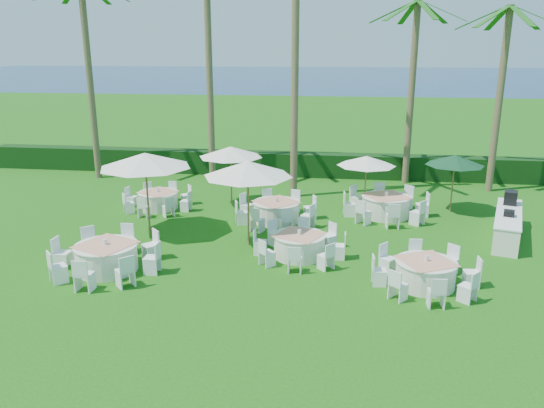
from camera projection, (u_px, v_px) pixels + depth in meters
The scene contains 20 objects.
ground at pixel (269, 264), 16.50m from camera, with size 120.00×120.00×0.00m, color #1B510D.
hedge at pixel (301, 164), 27.73m from camera, with size 34.00×1.00×1.20m, color black.
ocean at pixel (335, 79), 113.43m from camera, with size 260.00×260.00×0.00m, color #061442.
banquet_table_a at pixel (107, 257), 15.91m from camera, with size 3.28×3.28×0.99m.
banquet_table_b at pixel (299, 245), 16.99m from camera, with size 2.95×2.95×0.90m.
banquet_table_c at pixel (425, 273), 14.88m from camera, with size 2.99×2.99×0.91m.
banquet_table_d at pixel (158, 200), 22.06m from camera, with size 2.89×2.89×0.88m.
banquet_table_e at pixel (276, 211), 20.43m from camera, with size 3.08×3.08×0.96m.
banquet_table_f at pixel (386, 205), 21.05m from camera, with size 3.36×3.36×1.01m.
umbrella_a at pixel (145, 160), 18.46m from camera, with size 3.22×3.22×2.96m.
umbrella_b at pixel (248, 169), 17.32m from camera, with size 2.96×2.96×2.92m.
umbrella_c at pixel (231, 152), 22.04m from camera, with size 2.67×2.67×2.52m.
umbrella_d at pixel (366, 161), 21.43m from camera, with size 2.39×2.39×2.26m.
umbrella_green at pixel (455, 160), 21.13m from camera, with size 2.32×2.32×2.36m.
buffet_table at pixel (507, 224), 18.65m from camera, with size 1.96×4.07×1.42m.
palm_a at pixel (89, 73), 25.99m from camera, with size 4.23×4.38×9.58m.
palm_b at pixel (209, 69), 25.29m from camera, with size 4.39×4.20×10.07m.
palm_c at pixel (295, 38), 22.07m from camera, with size 4.32×4.32×12.69m.
palm_d at pixel (412, 85), 25.13m from camera, with size 4.32×4.32×8.58m.
palm_e at pixel (500, 92), 23.65m from camera, with size 4.22×4.38×8.25m.
Camera 1 is at (2.16, -15.14, 6.46)m, focal length 35.00 mm.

